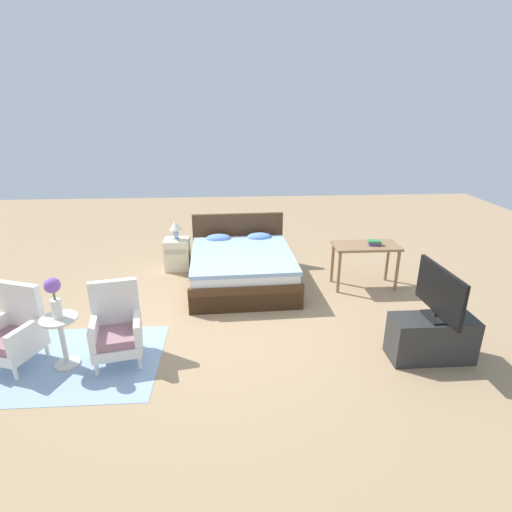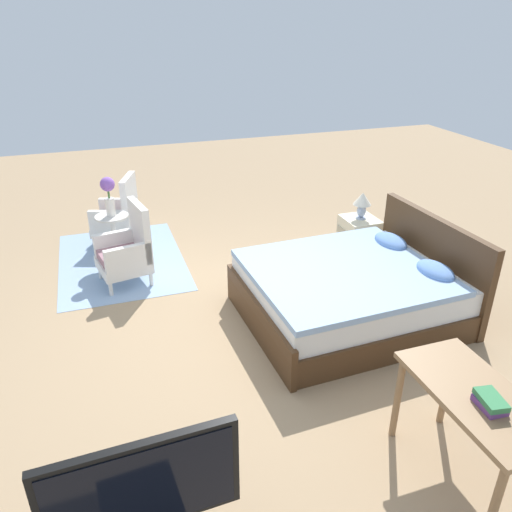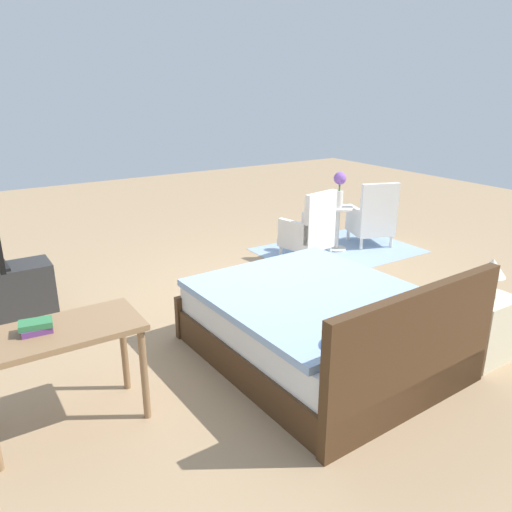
# 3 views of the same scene
# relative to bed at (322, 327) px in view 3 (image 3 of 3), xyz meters

# --- Properties ---
(ground_plane) EXTENTS (16.00, 16.00, 0.00)m
(ground_plane) POSITION_rel_bed_xyz_m (-0.14, -1.16, -0.30)
(ground_plane) COLOR #A38460
(floor_rug) EXTENTS (2.10, 1.50, 0.01)m
(floor_rug) POSITION_rel_bed_xyz_m (-2.08, -2.12, -0.29)
(floor_rug) COLOR #8EA8C6
(floor_rug) RESTS_ON ground_plane
(bed) EXTENTS (1.74, 2.08, 0.96)m
(bed) POSITION_rel_bed_xyz_m (0.00, 0.00, 0.00)
(bed) COLOR #472D19
(bed) RESTS_ON ground_plane
(armchair_by_window_left) EXTENTS (0.69, 0.69, 0.92)m
(armchair_by_window_left) POSITION_rel_bed_xyz_m (-2.65, -2.06, 0.08)
(armchair_by_window_left) COLOR white
(armchair_by_window_left) RESTS_ON floor_rug
(armchair_by_window_right) EXTENTS (0.63, 0.63, 0.92)m
(armchair_by_window_right) POSITION_rel_bed_xyz_m (-1.51, -2.06, 0.08)
(armchair_by_window_right) COLOR white
(armchair_by_window_right) RESTS_ON floor_rug
(side_table) EXTENTS (0.40, 0.40, 0.62)m
(side_table) POSITION_rel_bed_xyz_m (-2.08, -2.16, 0.09)
(side_table) COLOR beige
(side_table) RESTS_ON ground_plane
(flower_vase) EXTENTS (0.17, 0.17, 0.48)m
(flower_vase) POSITION_rel_bed_xyz_m (-2.08, -2.16, 0.61)
(flower_vase) COLOR silver
(flower_vase) RESTS_ON side_table
(nightstand) EXTENTS (0.44, 0.41, 0.56)m
(nightstand) POSITION_rel_bed_xyz_m (-1.15, 0.70, -0.02)
(nightstand) COLOR beige
(nightstand) RESTS_ON ground_plane
(table_lamp) EXTENTS (0.22, 0.22, 0.33)m
(table_lamp) POSITION_rel_bed_xyz_m (-1.15, 0.71, 0.48)
(table_lamp) COLOR #9EADC6
(table_lamp) RESTS_ON nightstand
(tv_stand) EXTENTS (0.96, 0.40, 0.53)m
(tv_stand) POSITION_rel_bed_xyz_m (2.14, -2.29, -0.03)
(tv_stand) COLOR #2D2D2D
(tv_stand) RESTS_ON ground_plane
(vanity_desk) EXTENTS (1.04, 0.52, 0.72)m
(vanity_desk) POSITION_rel_bed_xyz_m (1.99, -0.27, 0.32)
(vanity_desk) COLOR #8E6B47
(vanity_desk) RESTS_ON ground_plane
(book_stack) EXTENTS (0.22, 0.15, 0.08)m
(book_stack) POSITION_rel_bed_xyz_m (2.11, -0.29, 0.47)
(book_stack) COLOR #66387A
(book_stack) RESTS_ON vanity_desk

